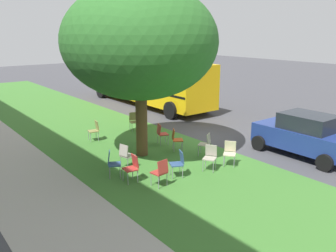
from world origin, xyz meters
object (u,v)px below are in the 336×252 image
Objects in this scene: chair_2 at (178,162)px; chair_5 at (161,171)px; chair_10 at (95,129)px; chair_11 at (210,156)px; chair_0 at (206,143)px; parked_car at (305,134)px; chair_4 at (134,120)px; chair_1 at (126,154)px; chair_3 at (161,132)px; school_bus at (147,77)px; chair_9 at (112,162)px; street_tree at (140,42)px; chair_8 at (132,166)px; chair_7 at (176,138)px; chair_6 at (230,151)px.

chair_5 is at bearing 105.69° from chair_2.
chair_2 is 1.00× the size of chair_10.
chair_10 and chair_11 have the same top height.
chair_0 is 3.77m from parked_car.
chair_0 is 4.72m from chair_4.
chair_1 is 1.96m from chair_5.
chair_3 is 0.08× the size of school_bus.
chair_9 is (1.31, 1.72, 0.00)m from chair_2.
school_bus is (10.62, -6.90, 1.24)m from chair_5.
chair_4 is (3.12, -1.64, -3.75)m from street_tree.
chair_8 is at bearing 142.91° from school_bus.
chair_3 is 3.81m from chair_9.
street_tree is 7.22× the size of chair_3.
chair_10 is at bearing 98.18° from chair_4.
school_bus is at bearing -33.00° from chair_5.
chair_4 is 0.24× the size of parked_car.
chair_7 is at bearing -63.48° from chair_8.
street_tree reaches higher than chair_3.
chair_7 is at bearing 175.29° from chair_4.
chair_0 is 1.00× the size of chair_9.
chair_1 is 1.19m from chair_8.
street_tree is at bearing 49.68° from chair_0.
chair_0 is at bearing -1.76° from chair_6.
street_tree is 4.48m from chair_0.
chair_6 is at bearing -104.74° from chair_8.
chair_10 is 0.08× the size of school_bus.
chair_6 and chair_8 have the same top height.
chair_5 is 1.00× the size of chair_8.
street_tree is 7.22× the size of chair_8.
chair_9 is (0.71, 0.31, 0.00)m from chair_8.
chair_6 is 1.00× the size of chair_9.
chair_7 and chair_10 have the same top height.
chair_9 is at bearing 103.42° from chair_7.
chair_7 is at bearing 178.49° from chair_3.
chair_2 and chair_6 have the same top height.
chair_7 is at bearing -37.37° from chair_2.
chair_10 is at bearing 31.12° from chair_7.
chair_10 is (5.58, -0.59, 0.00)m from chair_5.
chair_8 is at bearing -156.42° from chair_9.
chair_8 is at bearing 29.54° from chair_5.
parked_car is at bearing -111.25° from chair_9.
chair_11 is at bearing 170.89° from chair_7.
chair_1 and chair_5 have the same top height.
parked_car reaches higher than chair_10.
chair_7 is (2.10, -1.61, 0.00)m from chair_2.
chair_4 and chair_10 have the same top height.
chair_8 is at bearing 116.52° from chair_7.
chair_5 is 1.00× the size of chair_9.
street_tree reaches higher than chair_1.
street_tree is 4.71m from chair_10.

